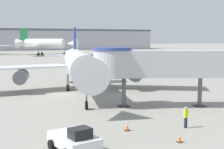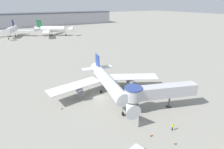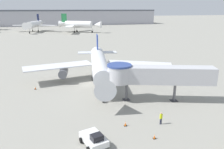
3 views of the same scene
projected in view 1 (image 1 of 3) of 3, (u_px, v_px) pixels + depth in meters
ground_plane at (62, 94)px, 41.30m from camera, size 800.00×800.00×0.00m
main_airplane at (79, 64)px, 41.76m from camera, size 32.14×27.98×9.06m
jet_bridge at (164, 63)px, 32.94m from camera, size 17.36×8.22×6.34m
pushback_tug_white at (75, 140)px, 20.14m from camera, size 3.17×4.14×1.71m
traffic_cone_near_nose at (127, 127)px, 24.66m from camera, size 0.40×0.40×0.66m
traffic_cone_apron_front at (180, 138)px, 21.87m from camera, size 0.37×0.37×0.61m
ground_crew_marshaller at (186, 116)px, 25.35m from camera, size 0.36×0.25×1.76m
background_jet_green_tail at (44, 44)px, 141.19m from camera, size 27.36×28.12×11.93m
terminal_building at (28, 39)px, 207.52m from camera, size 170.03×23.06×13.93m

